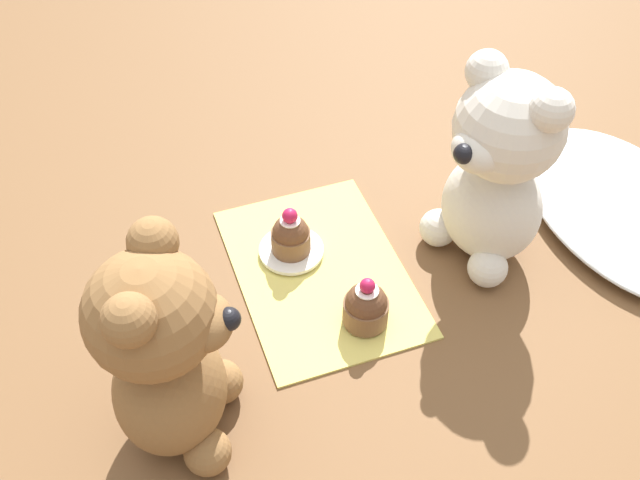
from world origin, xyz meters
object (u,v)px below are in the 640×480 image
Objects in this scene: cupcake_near_cream_bear at (366,306)px; saucer_plate at (291,250)px; cupcake_near_tan_bear at (291,235)px; teddy_bear_tan at (166,355)px; teddy_bear_cream at (498,170)px.

saucer_plate is at bearing -160.09° from cupcake_near_cream_bear.
cupcake_near_cream_bear is at bearing 19.91° from cupcake_near_tan_bear.
teddy_bear_tan reaches higher than cupcake_near_tan_bear.
teddy_bear_tan reaches higher than cupcake_near_cream_bear.
teddy_bear_cream is 0.21m from cupcake_near_cream_bear.
teddy_bear_cream reaches higher than teddy_bear_tan.
saucer_plate is 0.03m from cupcake_near_tan_bear.
teddy_bear_cream is 0.41m from teddy_bear_tan.
cupcake_near_cream_bear is 1.03× the size of cupcake_near_tan_bear.
cupcake_near_cream_bear is (-0.06, 0.22, -0.09)m from teddy_bear_tan.
teddy_bear_cream is 3.91× the size of cupcake_near_tan_bear.
teddy_bear_cream reaches higher than saucer_plate.
cupcake_near_tan_bear is (0.00, 0.00, 0.03)m from saucer_plate.
teddy_bear_tan is 3.18× the size of saucer_plate.
cupcake_near_cream_bear is at bearing 19.91° from saucer_plate.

